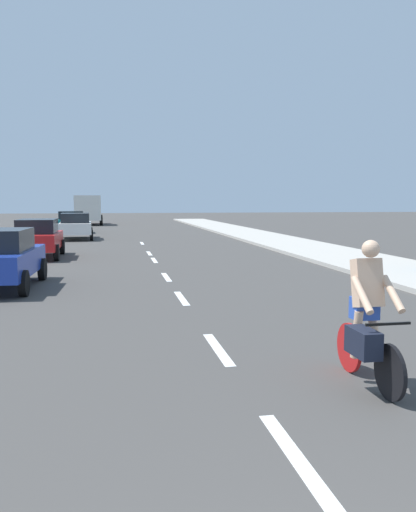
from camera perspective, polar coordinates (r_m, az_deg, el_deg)
name	(u,v)px	position (r m, az deg, el deg)	size (l,w,h in m)	color
ground_plane	(153,258)	(21.07, -6.02, -0.27)	(160.00, 160.00, 0.00)	#423F3D
sidewalk_strip	(312,249)	(24.74, 11.27, 0.74)	(3.60, 80.00, 0.14)	#B2ADA3
lane_stripe_1	(295,455)	(5.12, 9.44, -20.62)	(0.16, 1.80, 0.01)	white
lane_stripe_2	(218,349)	(8.28, 1.10, -10.05)	(0.16, 1.80, 0.01)	white
lane_stripe_3	(182,298)	(12.44, -2.90, -4.60)	(0.16, 1.80, 0.01)	white
lane_stripe_4	(166,277)	(15.87, -4.55, -2.30)	(0.16, 1.80, 0.01)	white
lane_stripe_5	(154,260)	(20.41, -5.87, -0.46)	(0.16, 1.80, 0.01)	white
lane_stripe_6	(149,253)	(23.12, -6.41, 0.29)	(0.16, 1.80, 0.01)	white
lane_stripe_7	(142,243)	(28.67, -7.20, 1.39)	(0.16, 1.80, 0.01)	white
cyclist	(367,320)	(6.78, 16.90, -6.72)	(0.62, 1.71, 1.82)	black
parked_car_blue	(1,257)	(14.71, -21.64, -0.11)	(1.94, 3.95, 1.57)	#1E389E
parked_car_red	(38,237)	(22.21, -18.00, 1.95)	(1.83, 3.89, 1.57)	red
parked_car_white	(76,225)	(32.46, -14.22, 3.26)	(2.16, 4.42, 1.57)	white
parked_car_teal	(71,221)	(38.99, -14.65, 3.68)	(2.27, 4.61, 1.57)	#14727A
delivery_truck	(88,209)	(51.94, -12.91, 4.99)	(2.78, 6.29, 2.80)	maroon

